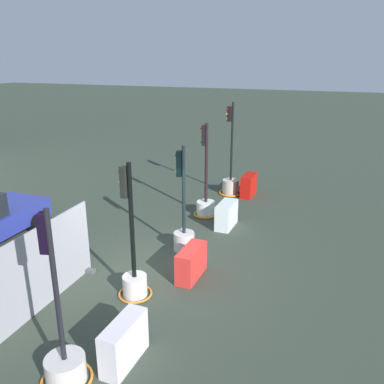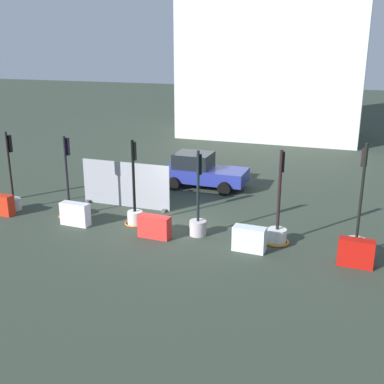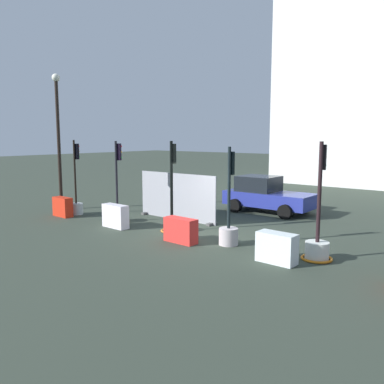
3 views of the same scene
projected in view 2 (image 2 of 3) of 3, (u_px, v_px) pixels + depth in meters
ground_plane at (166, 227)px, 18.02m from camera, size 120.00×120.00×0.00m
traffic_light_0 at (13, 195)px, 19.72m from camera, size 0.57×0.57×3.27m
traffic_light_1 at (69, 204)px, 19.02m from camera, size 0.91×0.91×3.24m
traffic_light_2 at (135, 209)px, 18.20m from camera, size 0.82×0.82×3.26m
traffic_light_3 at (198, 219)px, 17.13m from camera, size 0.61×0.61×3.11m
traffic_light_4 at (277, 229)px, 16.48m from camera, size 0.87×0.87×3.30m
traffic_light_5 at (356, 241)px, 15.45m from camera, size 0.94×0.94×3.73m
construction_barrier_0 at (2, 205)px, 19.22m from camera, size 1.02×0.43×0.83m
construction_barrier_1 at (75, 214)px, 18.12m from camera, size 1.15×0.44×0.88m
construction_barrier_2 at (155, 227)px, 16.97m from camera, size 1.17×0.48×0.80m
construction_barrier_3 at (249, 239)px, 15.88m from camera, size 1.10×0.52×0.83m
construction_barrier_4 at (356, 253)px, 14.79m from camera, size 1.09×0.46×0.87m
car_blue_estate at (202, 171)px, 22.86m from camera, size 3.98×2.15×1.62m
building_main_facade at (275, 13)px, 33.06m from camera, size 13.08×6.65×17.06m
site_fence_panel at (126, 186)px, 20.05m from camera, size 3.97×0.50×1.92m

